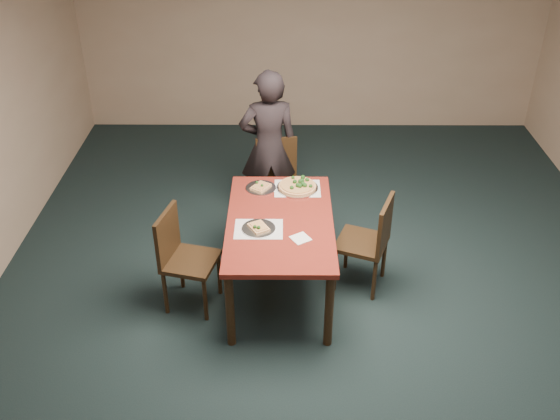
{
  "coord_description": "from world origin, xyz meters",
  "views": [
    {
      "loc": [
        -0.36,
        -3.99,
        3.64
      ],
      "look_at": [
        -0.39,
        0.42,
        0.85
      ],
      "focal_mm": 40.0,
      "sensor_mm": 36.0,
      "label": 1
    }
  ],
  "objects_px": {
    "diner": "(269,147)",
    "chair_right": "(371,239)",
    "chair_far": "(278,178)",
    "slice_plate_near": "(259,228)",
    "dining_table": "(280,229)",
    "pizza_pan": "(298,186)",
    "chair_left": "(181,254)",
    "slice_plate_far": "(261,187)"
  },
  "relations": [
    {
      "from": "pizza_pan",
      "to": "dining_table",
      "type": "bearing_deg",
      "value": -106.85
    },
    {
      "from": "dining_table",
      "to": "diner",
      "type": "bearing_deg",
      "value": 95.5
    },
    {
      "from": "pizza_pan",
      "to": "slice_plate_far",
      "type": "distance_m",
      "value": 0.34
    },
    {
      "from": "chair_right",
      "to": "diner",
      "type": "relative_size",
      "value": 0.56
    },
    {
      "from": "slice_plate_near",
      "to": "dining_table",
      "type": "bearing_deg",
      "value": 38.47
    },
    {
      "from": "diner",
      "to": "pizza_pan",
      "type": "xyz_separation_m",
      "value": [
        0.28,
        -0.73,
        -0.04
      ]
    },
    {
      "from": "chair_right",
      "to": "dining_table",
      "type": "bearing_deg",
      "value": -63.79
    },
    {
      "from": "dining_table",
      "to": "pizza_pan",
      "type": "distance_m",
      "value": 0.57
    },
    {
      "from": "chair_left",
      "to": "chair_far",
      "type": "bearing_deg",
      "value": -17.13
    },
    {
      "from": "diner",
      "to": "slice_plate_near",
      "type": "height_order",
      "value": "diner"
    },
    {
      "from": "chair_left",
      "to": "chair_right",
      "type": "xyz_separation_m",
      "value": [
        1.63,
        0.24,
        0.0
      ]
    },
    {
      "from": "chair_left",
      "to": "pizza_pan",
      "type": "xyz_separation_m",
      "value": [
        0.99,
        0.7,
        0.26
      ]
    },
    {
      "from": "chair_right",
      "to": "slice_plate_near",
      "type": "height_order",
      "value": "chair_right"
    },
    {
      "from": "diner",
      "to": "chair_far",
      "type": "bearing_deg",
      "value": 122.47
    },
    {
      "from": "chair_left",
      "to": "chair_right",
      "type": "bearing_deg",
      "value": -67.62
    },
    {
      "from": "dining_table",
      "to": "slice_plate_near",
      "type": "xyz_separation_m",
      "value": [
        -0.18,
        -0.14,
        0.11
      ]
    },
    {
      "from": "chair_far",
      "to": "slice_plate_far",
      "type": "xyz_separation_m",
      "value": [
        -0.15,
        -0.62,
        0.25
      ]
    },
    {
      "from": "chair_far",
      "to": "pizza_pan",
      "type": "height_order",
      "value": "chair_far"
    },
    {
      "from": "slice_plate_near",
      "to": "diner",
      "type": "bearing_deg",
      "value": 87.74
    },
    {
      "from": "chair_far",
      "to": "chair_left",
      "type": "relative_size",
      "value": 1.0
    },
    {
      "from": "chair_left",
      "to": "slice_plate_far",
      "type": "height_order",
      "value": "chair_left"
    },
    {
      "from": "slice_plate_near",
      "to": "chair_right",
      "type": "bearing_deg",
      "value": 12.03
    },
    {
      "from": "chair_far",
      "to": "pizza_pan",
      "type": "distance_m",
      "value": 0.7
    },
    {
      "from": "slice_plate_near",
      "to": "pizza_pan",
      "type": "bearing_deg",
      "value": 63.32
    },
    {
      "from": "chair_far",
      "to": "slice_plate_far",
      "type": "relative_size",
      "value": 3.25
    },
    {
      "from": "chair_left",
      "to": "slice_plate_near",
      "type": "xyz_separation_m",
      "value": [
        0.65,
        0.03,
        0.25
      ]
    },
    {
      "from": "pizza_pan",
      "to": "slice_plate_near",
      "type": "bearing_deg",
      "value": -116.68
    },
    {
      "from": "chair_far",
      "to": "diner",
      "type": "distance_m",
      "value": 0.33
    },
    {
      "from": "slice_plate_far",
      "to": "slice_plate_near",
      "type": "bearing_deg",
      "value": -89.8
    },
    {
      "from": "chair_left",
      "to": "diner",
      "type": "xyz_separation_m",
      "value": [
        0.71,
        1.43,
        0.3
      ]
    },
    {
      "from": "diner",
      "to": "slice_plate_far",
      "type": "bearing_deg",
      "value": 77.84
    },
    {
      "from": "chair_right",
      "to": "slice_plate_far",
      "type": "xyz_separation_m",
      "value": [
        -0.97,
        0.46,
        0.25
      ]
    },
    {
      "from": "dining_table",
      "to": "pizza_pan",
      "type": "relative_size",
      "value": 3.93
    },
    {
      "from": "dining_table",
      "to": "diner",
      "type": "height_order",
      "value": "diner"
    },
    {
      "from": "diner",
      "to": "chair_right",
      "type": "bearing_deg",
      "value": 119.86
    },
    {
      "from": "chair_right",
      "to": "slice_plate_near",
      "type": "distance_m",
      "value": 1.02
    },
    {
      "from": "chair_far",
      "to": "chair_right",
      "type": "relative_size",
      "value": 1.0
    },
    {
      "from": "chair_left",
      "to": "slice_plate_far",
      "type": "xyz_separation_m",
      "value": [
        0.65,
        0.7,
        0.25
      ]
    },
    {
      "from": "chair_left",
      "to": "diner",
      "type": "distance_m",
      "value": 1.62
    },
    {
      "from": "pizza_pan",
      "to": "slice_plate_far",
      "type": "xyz_separation_m",
      "value": [
        -0.34,
        -0.0,
        -0.01
      ]
    },
    {
      "from": "pizza_pan",
      "to": "slice_plate_near",
      "type": "xyz_separation_m",
      "value": [
        -0.34,
        -0.67,
        -0.01
      ]
    },
    {
      "from": "dining_table",
      "to": "chair_left",
      "type": "xyz_separation_m",
      "value": [
        -0.83,
        -0.17,
        -0.14
      ]
    }
  ]
}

